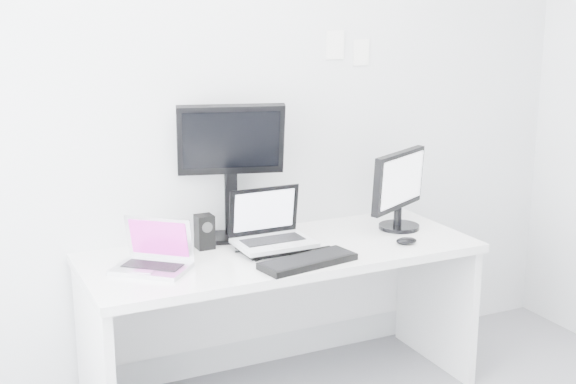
{
  "coord_description": "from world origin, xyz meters",
  "views": [
    {
      "loc": [
        -1.41,
        -1.77,
        1.81
      ],
      "look_at": [
        0.02,
        1.23,
        1.0
      ],
      "focal_mm": 47.84,
      "sensor_mm": 36.0,
      "label": 1
    }
  ],
  "objects": [
    {
      "name": "mouse",
      "position": [
        0.55,
        1.07,
        0.75
      ],
      "size": [
        0.11,
        0.08,
        0.03
      ],
      "primitive_type": "ellipsoid",
      "rotation": [
        0.0,
        0.0,
        -0.21
      ],
      "color": "black",
      "rests_on": "desk"
    },
    {
      "name": "back_wall",
      "position": [
        0.0,
        1.6,
        1.35
      ],
      "size": [
        3.6,
        0.0,
        3.6
      ],
      "primitive_type": "plane",
      "rotation": [
        1.57,
        0.0,
        0.0
      ],
      "color": "silver",
      "rests_on": "ground"
    },
    {
      "name": "samsung_monitor",
      "position": [
        0.66,
        1.3,
        0.93
      ],
      "size": [
        0.48,
        0.39,
        0.4
      ],
      "primitive_type": "cube",
      "rotation": [
        0.0,
        0.0,
        0.5
      ],
      "color": "black",
      "rests_on": "desk"
    },
    {
      "name": "dell_laptop",
      "position": [
        -0.04,
        1.24,
        0.87
      ],
      "size": [
        0.34,
        0.27,
        0.28
      ],
      "primitive_type": "cube",
      "rotation": [
        0.0,
        0.0,
        0.01
      ],
      "color": "silver",
      "rests_on": "desk"
    },
    {
      "name": "desk",
      "position": [
        0.0,
        1.25,
        0.36
      ],
      "size": [
        1.8,
        0.7,
        0.73
      ],
      "primitive_type": "cube",
      "color": "white",
      "rests_on": "ground"
    },
    {
      "name": "wall_note_0",
      "position": [
        0.45,
        1.59,
        1.62
      ],
      "size": [
        0.1,
        0.0,
        0.14
      ],
      "primitive_type": "cube",
      "color": "white",
      "rests_on": "back_wall"
    },
    {
      "name": "keyboard",
      "position": [
        0.01,
        1.01,
        0.74
      ],
      "size": [
        0.45,
        0.22,
        0.03
      ],
      "primitive_type": "cube",
      "rotation": [
        0.0,
        0.0,
        0.17
      ],
      "color": "black",
      "rests_on": "desk"
    },
    {
      "name": "macbook",
      "position": [
        -0.62,
        1.22,
        0.84
      ],
      "size": [
        0.38,
        0.37,
        0.23
      ],
      "primitive_type": "cube",
      "rotation": [
        0.0,
        0.0,
        -0.72
      ],
      "color": "#ACACB1",
      "rests_on": "desk"
    },
    {
      "name": "rear_monitor",
      "position": [
        -0.15,
        1.49,
        1.06
      ],
      "size": [
        0.52,
        0.31,
        0.67
      ],
      "primitive_type": "cube",
      "rotation": [
        0.0,
        0.0,
        -0.28
      ],
      "color": "black",
      "rests_on": "desk"
    },
    {
      "name": "wall_note_1",
      "position": [
        0.6,
        1.59,
        1.58
      ],
      "size": [
        0.09,
        0.0,
        0.13
      ],
      "primitive_type": "cube",
      "color": "white",
      "rests_on": "back_wall"
    },
    {
      "name": "speaker",
      "position": [
        -0.31,
        1.41,
        0.81
      ],
      "size": [
        0.1,
        0.1,
        0.16
      ],
      "primitive_type": "cube",
      "rotation": [
        0.0,
        0.0,
        -0.4
      ],
      "color": "black",
      "rests_on": "desk"
    }
  ]
}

